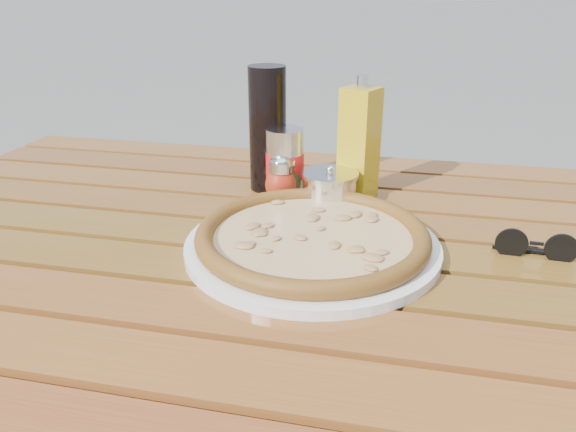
% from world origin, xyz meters
% --- Properties ---
extents(table, '(1.40, 0.90, 0.75)m').
position_xyz_m(table, '(0.00, -0.00, 0.67)').
color(table, '#331E0B').
rests_on(table, ground).
extents(plate, '(0.39, 0.39, 0.01)m').
position_xyz_m(plate, '(0.05, -0.03, 0.76)').
color(plate, white).
rests_on(plate, table).
extents(pizza, '(0.35, 0.35, 0.03)m').
position_xyz_m(pizza, '(0.05, -0.03, 0.77)').
color(pizza, beige).
rests_on(pizza, plate).
extents(pepper_shaker, '(0.07, 0.07, 0.08)m').
position_xyz_m(pepper_shaker, '(-0.04, 0.15, 0.79)').
color(pepper_shaker, '#B02C14').
rests_on(pepper_shaker, table).
extents(oregano_shaker, '(0.06, 0.06, 0.08)m').
position_xyz_m(oregano_shaker, '(-0.04, 0.17, 0.79)').
color(oregano_shaker, '#2F3917').
rests_on(oregano_shaker, table).
extents(dark_bottle, '(0.09, 0.09, 0.22)m').
position_xyz_m(dark_bottle, '(-0.08, 0.21, 0.86)').
color(dark_bottle, black).
rests_on(dark_bottle, table).
extents(soda_can, '(0.07, 0.07, 0.12)m').
position_xyz_m(soda_can, '(-0.04, 0.18, 0.81)').
color(soda_can, silver).
rests_on(soda_can, table).
extents(olive_oil_cruet, '(0.07, 0.07, 0.21)m').
position_xyz_m(olive_oil_cruet, '(0.08, 0.21, 0.85)').
color(olive_oil_cruet, gold).
rests_on(olive_oil_cruet, table).
extents(parmesan_tin, '(0.11, 0.11, 0.07)m').
position_xyz_m(parmesan_tin, '(0.04, 0.15, 0.78)').
color(parmesan_tin, silver).
rests_on(parmesan_tin, table).
extents(sunglasses, '(0.11, 0.03, 0.04)m').
position_xyz_m(sunglasses, '(0.35, 0.02, 0.77)').
color(sunglasses, black).
rests_on(sunglasses, table).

